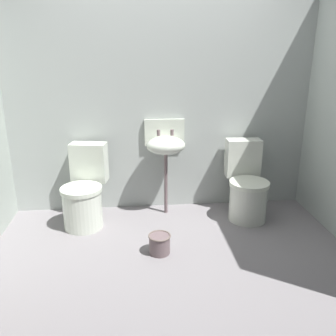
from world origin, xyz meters
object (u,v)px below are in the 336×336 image
Objects in this scene: toilet_right at (246,187)px; toilet_left at (85,193)px; sink at (166,144)px; bucket at (160,243)px.

toilet_left is at bearing 1.81° from toilet_right.
sink reaches higher than bucket.
sink is at bearing -11.03° from toilet_right.
sink reaches higher than toilet_right.
toilet_left is at bearing 137.36° from bucket.
bucket is (-0.13, -0.83, -0.66)m from sink.
toilet_left and toilet_right have the same top height.
bucket is (-0.95, -0.64, -0.23)m from toilet_right.
toilet_right is at bearing 34.00° from bucket.
toilet_right is (1.65, -0.00, 0.00)m from toilet_left.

